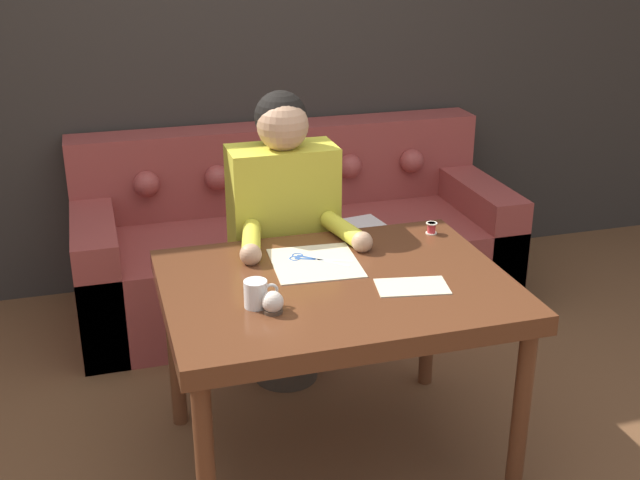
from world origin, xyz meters
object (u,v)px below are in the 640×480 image
at_px(person, 284,241).
at_px(scissors, 310,259).
at_px(mug, 256,294).
at_px(couch, 293,245).
at_px(dining_table, 336,300).
at_px(thread_spool, 431,228).
at_px(pin_cushion, 273,303).

bearing_deg(person, scissors, -90.14).
xyz_separation_m(person, mug, (-0.27, -0.71, 0.13)).
bearing_deg(scissors, mug, -130.08).
bearing_deg(couch, mug, -108.68).
bearing_deg(mug, dining_table, 20.74).
bearing_deg(person, dining_table, -86.15).
bearing_deg(dining_table, thread_spool, 32.51).
bearing_deg(dining_table, person, 93.85).
bearing_deg(pin_cushion, thread_spool, 32.59).
height_order(couch, person, person).
relative_size(couch, thread_spool, 48.21).
bearing_deg(thread_spool, dining_table, -147.49).
distance_m(dining_table, person, 0.60).
bearing_deg(mug, thread_spool, 28.28).
relative_size(person, thread_spool, 28.23).
xyz_separation_m(dining_table, pin_cushion, (-0.26, -0.17, 0.11)).
relative_size(dining_table, person, 0.93).
relative_size(dining_table, pin_cushion, 16.60).
distance_m(couch, person, 0.85).
xyz_separation_m(person, thread_spool, (0.53, -0.28, 0.11)).
relative_size(scissors, mug, 1.93).
bearing_deg(pin_cushion, person, 73.61).
relative_size(mug, pin_cushion, 1.58).
bearing_deg(scissors, thread_spool, 12.09).
bearing_deg(person, thread_spool, -28.01).
xyz_separation_m(couch, pin_cushion, (-0.45, -1.51, 0.46)).
distance_m(dining_table, thread_spool, 0.59).
height_order(dining_table, thread_spool, thread_spool).
bearing_deg(pin_cushion, dining_table, 32.76).
xyz_separation_m(mug, pin_cushion, (0.04, -0.05, -0.01)).
height_order(scissors, mug, mug).
xyz_separation_m(dining_table, scissors, (-0.04, 0.20, 0.08)).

